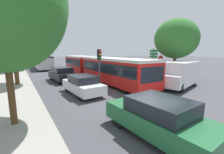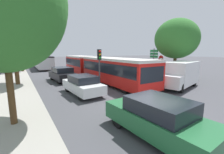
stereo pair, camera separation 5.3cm
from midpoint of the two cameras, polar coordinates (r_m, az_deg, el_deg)
The scene contains 15 objects.
ground_plane at distance 8.80m, azimuth 14.70°, elevation -11.93°, with size 200.00×200.00×0.00m, color #47474C.
kerb_strip_left at distance 18.89m, azimuth -33.49°, elevation -1.53°, with size 3.20×36.26×0.14m, color #9E998E.
articulated_bus at distance 17.88m, azimuth -5.72°, elevation 4.09°, with size 2.70×17.48×2.59m.
city_bus_rear at distance 32.07m, azimuth -25.23°, elevation 5.43°, with size 2.67×11.23×2.41m.
queued_car_green at distance 6.04m, azimuth 16.98°, elevation -14.48°, with size 2.04×4.38×1.49m.
queued_car_white at distance 11.52m, azimuth -11.20°, elevation -2.89°, with size 1.97×4.24×1.44m.
queued_car_black at distance 17.26m, azimuth -18.56°, elevation 1.06°, with size 2.11×4.54×1.55m.
white_van at distance 14.75m, azimuth 24.34°, elevation 1.15°, with size 5.33×3.11×2.31m.
traffic_light at distance 13.25m, azimuth -4.97°, elevation 6.57°, with size 0.35×0.38×3.40m.
no_entry_sign at distance 16.77m, azimuth 17.85°, elevation 4.63°, with size 0.70×0.08×2.82m.
direction_sign_post at distance 18.98m, azimuth 15.42°, elevation 7.35°, with size 0.29×1.39×3.60m.
tree_left_near at distance 7.58m, azimuth -36.93°, elevation 22.37°, with size 4.93×4.93×7.85m.
tree_left_mid at distance 16.79m, azimuth -33.96°, elevation 15.03°, with size 5.18×5.18×7.64m.
tree_left_far at distance 27.61m, azimuth -31.95°, elevation 11.18°, with size 3.42×3.42×6.37m.
tree_right_near at distance 18.12m, azimuth 23.06°, elevation 12.91°, with size 4.64×4.64×6.73m.
Camera 1 is at (-6.12, -5.49, 3.17)m, focal length 24.00 mm.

